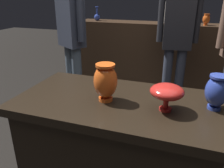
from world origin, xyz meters
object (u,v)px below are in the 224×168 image
object	(u,v)px
shelf_vase_center	(167,13)
visitor_near_left	(71,31)
vase_left_accent	(217,91)
visitor_center_back	(177,36)
shelf_vase_far_left	(97,16)
shelf_vase_right	(206,19)
vase_centerpiece	(105,81)
vase_tall_behind	(167,92)

from	to	relation	value
shelf_vase_center	visitor_near_left	world-z (taller)	visitor_near_left
vase_left_accent	visitor_center_back	world-z (taller)	visitor_center_back
shelf_vase_far_left	shelf_vase_right	bearing A→B (deg)	-2.30
shelf_vase_right	visitor_center_back	distance (m)	0.65
shelf_vase_center	visitor_near_left	bearing A→B (deg)	-127.61
shelf_vase_center	visitor_center_back	size ratio (longest dim) A/B	0.18
vase_centerpiece	vase_left_accent	size ratio (longest dim) A/B	1.16
vase_centerpiece	shelf_vase_center	world-z (taller)	shelf_vase_center
visitor_near_left	vase_centerpiece	bearing A→B (deg)	157.75
vase_tall_behind	visitor_near_left	xyz separation A→B (m)	(-1.17, 1.14, 0.08)
vase_centerpiece	shelf_vase_center	distance (m)	2.30
shelf_vase_right	visitor_near_left	bearing A→B (deg)	-143.97
vase_left_accent	shelf_vase_far_left	size ratio (longest dim) A/B	0.93
vase_left_accent	shelf_vase_right	world-z (taller)	shelf_vase_right
vase_centerpiece	vase_left_accent	distance (m)	0.60
vase_centerpiece	shelf_vase_far_left	bearing A→B (deg)	113.66
vase_centerpiece	visitor_center_back	world-z (taller)	visitor_center_back
visitor_center_back	visitor_near_left	distance (m)	1.21
visitor_near_left	shelf_vase_right	bearing A→B (deg)	-112.45
shelf_vase_far_left	vase_left_accent	bearing A→B (deg)	-53.75
vase_centerpiece	vase_left_accent	world-z (taller)	vase_centerpiece
vase_tall_behind	visitor_near_left	world-z (taller)	visitor_near_left
shelf_vase_far_left	shelf_vase_center	world-z (taller)	shelf_vase_center
vase_left_accent	shelf_vase_far_left	distance (m)	2.64
vase_tall_behind	shelf_vase_center	bearing A→B (deg)	96.83
shelf_vase_right	shelf_vase_center	bearing A→B (deg)	165.68
shelf_vase_far_left	visitor_near_left	size ratio (longest dim) A/B	0.12
vase_left_accent	shelf_vase_center	distance (m)	2.27
vase_left_accent	visitor_near_left	world-z (taller)	visitor_near_left
shelf_vase_right	visitor_near_left	distance (m)	1.75
vase_left_accent	vase_centerpiece	bearing A→B (deg)	-170.91
visitor_center_back	visitor_near_left	world-z (taller)	visitor_near_left
vase_left_accent	visitor_near_left	bearing A→B (deg)	143.78
vase_tall_behind	visitor_center_back	bearing A→B (deg)	92.28
shelf_vase_far_left	visitor_near_left	world-z (taller)	visitor_near_left
visitor_center_back	shelf_vase_right	bearing A→B (deg)	-127.16
vase_tall_behind	visitor_near_left	bearing A→B (deg)	135.76
shelf_vase_center	visitor_center_back	world-z (taller)	visitor_center_back
vase_tall_behind	shelf_vase_far_left	xyz separation A→B (m)	(-1.32, 2.23, 0.15)
vase_centerpiece	vase_tall_behind	size ratio (longest dim) A/B	1.25
shelf_vase_right	visitor_center_back	world-z (taller)	visitor_center_back
vase_centerpiece	shelf_vase_right	distance (m)	2.24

